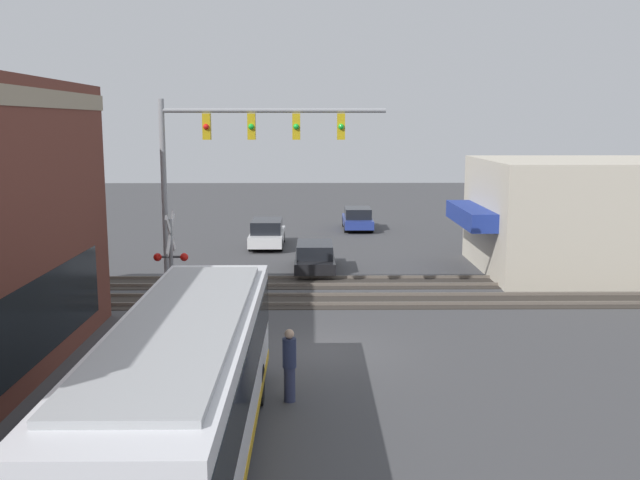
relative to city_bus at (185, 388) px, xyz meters
name	(u,v)px	position (x,y,z in m)	size (l,w,h in m)	color
ground_plane	(323,350)	(7.53, -2.80, -1.74)	(120.00, 120.00, 0.00)	#424244
shop_building	(585,216)	(19.07, -14.99, 0.83)	(8.25, 10.68, 5.14)	beige
city_bus	(185,388)	(0.00, 0.00, 0.00)	(11.19, 2.59, 3.15)	silver
traffic_signal_gantry	(233,153)	(11.86, 0.27, 4.00)	(0.42, 7.86, 7.61)	gray
crossing_signal	(171,257)	(10.64, 2.31, 0.56)	(1.41, 1.18, 3.81)	gray
rail_track_near	(321,301)	(13.53, -2.80, -1.71)	(2.60, 60.00, 0.15)	#332D28
rail_track_far	(320,282)	(16.73, -2.80, -1.71)	(2.60, 60.00, 0.15)	#332D28
parked_car_black	(315,257)	(19.17, -2.60, -1.10)	(4.68, 1.82, 1.35)	black
parked_car_white	(267,234)	(25.69, 0.00, -1.03)	(4.63, 1.82, 1.53)	silver
parked_car_blue	(357,219)	(32.01, -5.40, -1.08)	(4.25, 1.82, 1.43)	navy
pedestrian_near_bus	(289,364)	(3.58, -1.91, -0.79)	(0.34, 0.34, 1.84)	#2D3351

